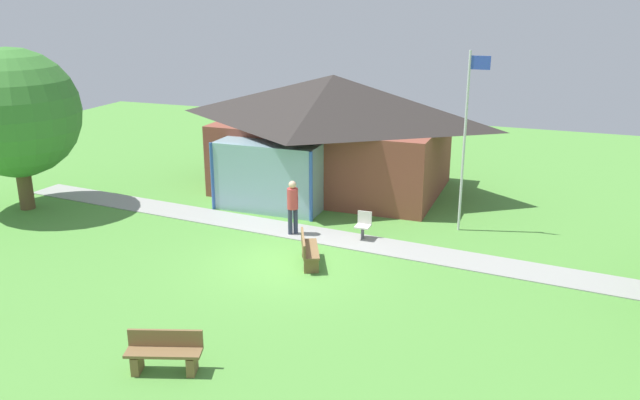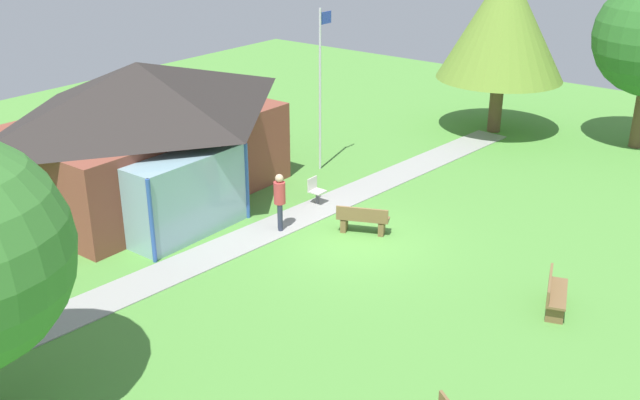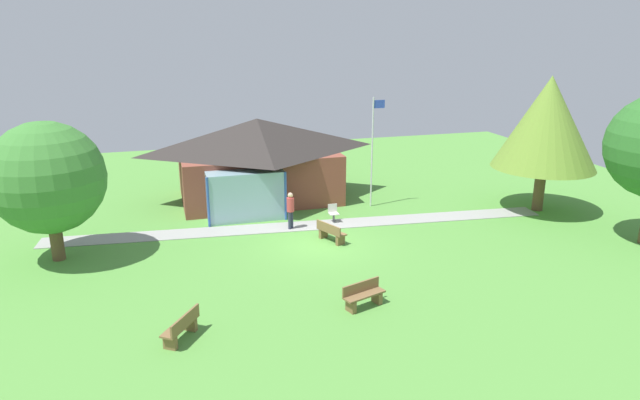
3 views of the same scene
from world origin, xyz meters
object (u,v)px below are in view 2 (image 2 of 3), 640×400
at_px(bench_rear_near_path, 363,220).
at_px(tree_east_hedge, 504,22).
at_px(patio_chair_lawn_spare, 316,192).
at_px(visitor_on_path, 280,198).
at_px(pavilion, 144,129).
at_px(bench_front_center, 555,295).
at_px(flagpole, 321,83).

height_order(bench_rear_near_path, tree_east_hedge, tree_east_hedge).
distance_m(patio_chair_lawn_spare, visitor_on_path, 2.28).
relative_size(patio_chair_lawn_spare, tree_east_hedge, 0.13).
relative_size(pavilion, bench_rear_near_path, 5.87).
distance_m(bench_rear_near_path, patio_chair_lawn_spare, 2.54).
bearing_deg(visitor_on_path, bench_front_center, -131.26).
bearing_deg(flagpole, bench_front_center, -112.52).
relative_size(pavilion, tree_east_hedge, 1.36).
bearing_deg(patio_chair_lawn_spare, bench_rear_near_path, 69.88).
xyz_separation_m(bench_front_center, tree_east_hedge, (12.09, 7.27, 4.04)).
distance_m(bench_front_center, patio_chair_lawn_spare, 8.51).
bearing_deg(pavilion, bench_rear_near_path, -75.07).
height_order(bench_front_center, patio_chair_lawn_spare, patio_chair_lawn_spare).
distance_m(flagpole, visitor_on_path, 5.69).
xyz_separation_m(bench_front_center, patio_chair_lawn_spare, (1.58, 8.36, 0.01)).
xyz_separation_m(flagpole, patio_chair_lawn_spare, (-2.64, -1.84, -2.68)).
bearing_deg(flagpole, tree_east_hedge, -20.42).
distance_m(flagpole, tree_east_hedge, 8.50).
xyz_separation_m(pavilion, patio_chair_lawn_spare, (2.75, -4.67, -1.85)).
bearing_deg(flagpole, pavilion, 152.28).
distance_m(flagpole, bench_rear_near_path, 6.12).
bearing_deg(tree_east_hedge, patio_chair_lawn_spare, 174.09).
xyz_separation_m(pavilion, flagpole, (5.39, -2.83, 0.82)).
distance_m(flagpole, patio_chair_lawn_spare, 4.19).
distance_m(pavilion, visitor_on_path, 5.24).
height_order(flagpole, visitor_on_path, flagpole).
bearing_deg(bench_rear_near_path, patio_chair_lawn_spare, 135.70).
bearing_deg(tree_east_hedge, bench_front_center, -148.99).
bearing_deg(pavilion, bench_front_center, -84.90).
relative_size(flagpole, visitor_on_path, 3.22).
bearing_deg(pavilion, tree_east_hedge, -23.49).
xyz_separation_m(flagpole, tree_east_hedge, (7.87, -2.93, 1.35)).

